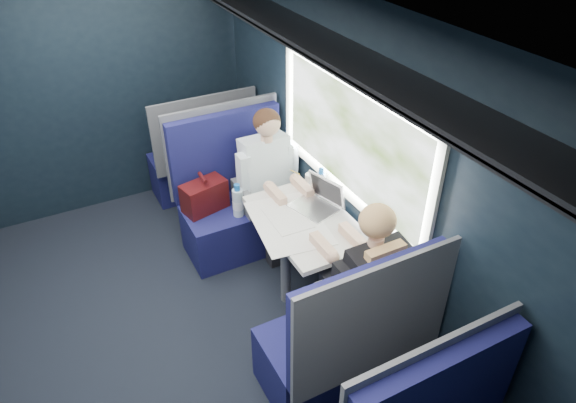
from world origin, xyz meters
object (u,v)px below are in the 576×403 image
cup (309,179)px  woman (366,277)px  seat_bay_far (344,341)px  seat_bay_near (236,203)px  table (304,228)px  seat_row_front (202,158)px  bottle_small (321,183)px  man (271,177)px  laptop (320,199)px

cup → woman: bearing=-100.9°
seat_bay_far → cup: bearing=70.2°
seat_bay_near → cup: size_ratio=13.86×
table → cup: size_ratio=11.00×
seat_row_front → seat_bay_near: bearing=-91.0°
bottle_small → cup: bottle_small is taller
table → seat_row_front: seat_row_front is taller
seat_bay_near → seat_row_front: size_ratio=1.09×
seat_bay_near → bottle_small: bearing=-53.0°
man → laptop: 0.62m
seat_row_front → man: man is taller
seat_bay_near → bottle_small: seat_bay_near is taller
seat_bay_far → seat_row_front: size_ratio=1.09×
seat_bay_near → seat_row_front: (0.02, 0.92, -0.02)m
cup → seat_row_front: bearing=108.7°
man → cup: (0.22, -0.28, 0.07)m
cup → bottle_small: bearing=-91.1°
table → bottle_small: size_ratio=4.11×
seat_bay_near → woman: woman is taller
table → seat_bay_far: size_ratio=0.79×
seat_row_front → cup: size_ratio=12.76×
seat_bay_near → cup: (0.48, -0.45, 0.36)m
table → seat_bay_far: seat_bay_far is taller
table → woman: size_ratio=0.76×
seat_bay_far → table: bearing=78.2°
laptop → cup: bearing=73.6°
seat_bay_far → woman: woman is taller
seat_bay_near → bottle_small: (0.48, -0.64, 0.42)m
table → woman: 0.71m
seat_bay_near → woman: 1.63m
table → man: 0.70m
seat_bay_far → laptop: 1.11m
bottle_small → man: bearing=114.7°
table → laptop: (0.19, 0.10, 0.15)m
laptop → table: bearing=-152.8°
seat_row_front → cup: bearing=-71.3°
seat_bay_near → seat_bay_far: bearing=-89.5°
woman → seat_row_front: bearing=95.7°
laptop → cup: (0.09, 0.32, -0.02)m
seat_bay_near → seat_row_front: 0.92m
laptop → seat_bay_far: bearing=-110.9°
cup → table: bearing=-124.0°
seat_bay_near → seat_bay_far: (0.02, -1.75, -0.01)m
seat_bay_far → man: bearing=81.0°
seat_row_front → bottle_small: 1.69m
man → woman: bearing=-90.0°
seat_row_front → cup: 1.50m
table → bottle_small: 0.41m
man → cup: 0.36m
man → bottle_small: man is taller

